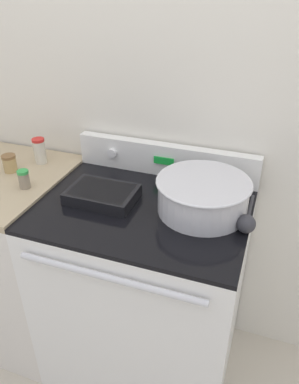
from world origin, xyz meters
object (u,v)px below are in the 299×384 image
(spice_jar_red_cap, at_px, (40,151))
(spice_jar_brown_cap, at_px, (10,163))
(mixing_bowl, at_px, (203,194))
(casserole_dish, at_px, (102,194))
(ladle, at_px, (246,222))
(spice_jar_green_cap, at_px, (24,179))

(spice_jar_red_cap, height_order, spice_jar_brown_cap, spice_jar_red_cap)
(mixing_bowl, bearing_deg, casserole_dish, -171.94)
(ladle, height_order, spice_jar_green_cap, spice_jar_green_cap)
(ladle, relative_size, spice_jar_red_cap, 2.28)
(casserole_dish, distance_m, spice_jar_brown_cap, 0.49)
(spice_jar_green_cap, bearing_deg, spice_jar_red_cap, 107.41)
(mixing_bowl, relative_size, spice_jar_red_cap, 2.94)
(spice_jar_green_cap, bearing_deg, spice_jar_brown_cap, 145.65)
(casserole_dish, xyz_separation_m, spice_jar_green_cap, (-0.34, -0.04, 0.03))
(mixing_bowl, bearing_deg, spice_jar_brown_cap, 179.53)
(spice_jar_red_cap, bearing_deg, spice_jar_brown_cap, -123.37)
(mixing_bowl, xyz_separation_m, casserole_dish, (-0.39, -0.06, -0.05))
(mixing_bowl, bearing_deg, ladle, -20.03)
(spice_jar_red_cap, distance_m, spice_jar_brown_cap, 0.15)
(mixing_bowl, xyz_separation_m, spice_jar_red_cap, (-0.80, 0.13, -0.00))
(casserole_dish, height_order, spice_jar_red_cap, spice_jar_red_cap)
(mixing_bowl, height_order, spice_jar_green_cap, mixing_bowl)
(mixing_bowl, height_order, spice_jar_red_cap, same)
(spice_jar_green_cap, xyz_separation_m, spice_jar_red_cap, (-0.07, 0.22, 0.02))
(mixing_bowl, distance_m, spice_jar_brown_cap, 0.88)
(casserole_dish, bearing_deg, spice_jar_red_cap, 155.75)
(spice_jar_red_cap, xyz_separation_m, spice_jar_brown_cap, (-0.08, -0.12, -0.02))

